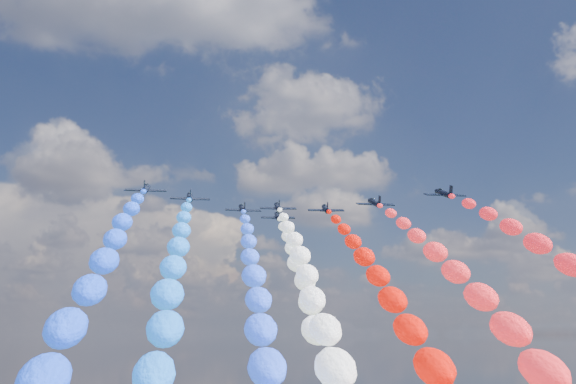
{
  "coord_description": "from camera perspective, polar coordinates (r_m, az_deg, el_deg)",
  "views": [
    {
      "loc": [
        -16.31,
        -145.1,
        60.39
      ],
      "look_at": [
        0.0,
        4.0,
        92.5
      ],
      "focal_mm": 41.65,
      "sensor_mm": 36.0,
      "label": 1
    }
  ],
  "objects": [
    {
      "name": "trail_1",
      "position": [
        84.49,
        -10.51,
        -11.89
      ],
      "size": [
        5.7,
        123.12,
        62.76
      ],
      "primitive_type": null,
      "color": "blue"
    },
    {
      "name": "jet_0",
      "position": [
        143.8,
        -12.03,
        0.27
      ],
      "size": [
        9.0,
        12.13,
        6.2
      ],
      "primitive_type": null,
      "rotation": [
        0.33,
        0.0,
        0.02
      ],
      "color": "black"
    },
    {
      "name": "trail_4",
      "position": [
        107.68,
        2.3,
        -12.08
      ],
      "size": [
        5.7,
        123.12,
        62.76
      ],
      "primitive_type": null,
      "color": "white"
    },
    {
      "name": "jet_5",
      "position": [
        163.36,
        3.24,
        -1.44
      ],
      "size": [
        9.45,
        12.44,
        6.2
      ],
      "primitive_type": null,
      "rotation": [
        0.33,
        0.0,
        -0.06
      ],
      "color": "black"
    },
    {
      "name": "jet_4",
      "position": [
        173.3,
        -0.88,
        -2.08
      ],
      "size": [
        9.07,
        12.17,
        6.2
      ],
      "primitive_type": null,
      "rotation": [
        0.33,
        0.0,
        -0.03
      ],
      "color": "black"
    },
    {
      "name": "trail_6",
      "position": [
        93.69,
        17.2,
        -11.56
      ],
      "size": [
        5.7,
        123.12,
        62.76
      ],
      "primitive_type": null,
      "color": "red"
    },
    {
      "name": "trail_2",
      "position": [
        97.15,
        -2.51,
        -12.08
      ],
      "size": [
        5.7,
        123.12,
        62.76
      ],
      "primitive_type": null,
      "color": "#264EFF"
    },
    {
      "name": "jet_7",
      "position": [
        149.21,
        13.16,
        -0.12
      ],
      "size": [
        9.05,
        12.16,
        6.2
      ],
      "primitive_type": null,
      "rotation": [
        0.33,
        0.0,
        0.03
      ],
      "color": "black"
    },
    {
      "name": "trail_3",
      "position": [
        94.8,
        2.75,
        -12.08
      ],
      "size": [
        5.7,
        123.12,
        62.76
      ],
      "primitive_type": null,
      "color": "white"
    },
    {
      "name": "jet_3",
      "position": [
        160.6,
        -0.87,
        -1.28
      ],
      "size": [
        8.91,
        12.05,
        6.2
      ],
      "primitive_type": null,
      "rotation": [
        0.33,
        0.0,
        -0.01
      ],
      "color": "black"
    },
    {
      "name": "jet_1",
      "position": [
        150.85,
        -8.38,
        -0.44
      ],
      "size": [
        9.46,
        12.45,
        6.2
      ],
      "primitive_type": null,
      "rotation": [
        0.33,
        0.0,
        0.06
      ],
      "color": "black"
    },
    {
      "name": "jet_6",
      "position": [
        156.96,
        7.41,
        -0.92
      ],
      "size": [
        9.12,
        12.21,
        6.2
      ],
      "primitive_type": null,
      "rotation": [
        0.33,
        0.0,
        0.03
      ],
      "color": "black"
    },
    {
      "name": "jet_2",
      "position": [
        163.28,
        -3.89,
        -1.43
      ],
      "size": [
        9.55,
        12.52,
        6.2
      ],
      "primitive_type": null,
      "rotation": [
        0.33,
        0.0,
        0.07
      ],
      "color": "black"
    },
    {
      "name": "trail_5",
      "position": [
        98.58,
        9.62,
        -11.92
      ],
      "size": [
        5.7,
        123.12,
        62.76
      ],
      "primitive_type": null,
      "color": "red"
    },
    {
      "name": "trail_0",
      "position": [
        77.84,
        -17.6,
        -11.54
      ],
      "size": [
        5.7,
        123.12,
        62.76
      ],
      "primitive_type": null,
      "color": "#1944F6"
    }
  ]
}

